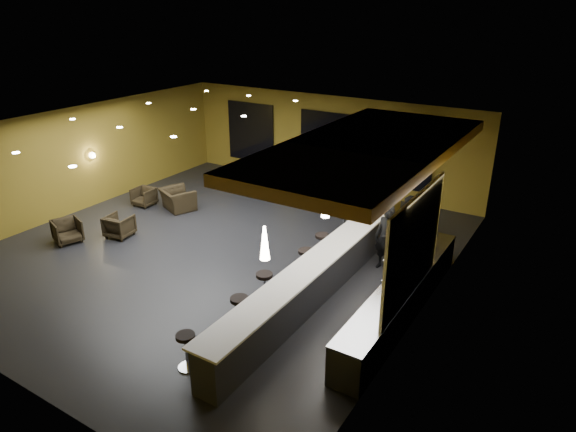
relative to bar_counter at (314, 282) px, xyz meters
The scene contains 34 objects.
floor 3.82m from the bar_counter, 164.68° to the left, with size 12.00×13.00×0.10m, color black.
ceiling 4.86m from the bar_counter, 164.68° to the left, with size 12.00×13.00×0.10m, color black.
wall_back 8.48m from the bar_counter, 115.80° to the left, with size 12.00×0.10×3.50m, color olive.
wall_left 9.83m from the bar_counter, behind, with size 0.10×13.00×3.50m, color olive.
wall_right 2.88m from the bar_counter, 22.62° to the left, with size 0.10×13.00×3.50m, color olive.
wood_soffit 3.51m from the bar_counter, 80.07° to the left, with size 3.60×8.00×0.28m, color olive.
window_left 10.39m from the bar_counter, 133.86° to the left, with size 2.20×0.06×2.40m, color black.
window_center 8.37m from the bar_counter, 116.13° to the left, with size 2.20×0.06×2.40m, color black.
window_right 7.56m from the bar_counter, 94.99° to the left, with size 2.20×0.06×2.40m, color black.
tile_backsplash 2.75m from the bar_counter, ahead, with size 0.06×3.20×2.40m, color white.
bar_counter is the anchor object (origin of this frame).
bar_top 0.52m from the bar_counter, ahead, with size 0.78×8.10×0.05m, color silver.
prep_counter 2.06m from the bar_counter, 14.04° to the left, with size 0.70×6.00×0.86m, color black.
prep_top 2.10m from the bar_counter, 14.04° to the left, with size 0.72×6.00×0.03m, color silver.
wall_shelf_lower 2.44m from the bar_counter, ahead, with size 0.30×1.50×0.03m, color silver.
wall_shelf_upper 2.67m from the bar_counter, ahead, with size 0.30×1.50×0.03m, color silver.
column 4.77m from the bar_counter, 90.00° to the left, with size 0.60×0.60×3.50m, color olive.
wall_sconce 9.73m from the bar_counter, behind, with size 0.22×0.22×0.22m, color #FFE5B2.
pendant_0 2.72m from the bar_counter, 90.00° to the right, with size 0.20×0.20×0.70m, color white.
pendant_1 1.92m from the bar_counter, 90.00° to the left, with size 0.20×0.20×0.70m, color white.
pendant_2 3.52m from the bar_counter, 90.00° to the left, with size 0.20×0.20×0.70m, color white.
staff_a 2.57m from the bar_counter, 70.45° to the left, with size 0.66×0.44×1.82m, color black.
staff_b 3.71m from the bar_counter, 72.85° to the left, with size 0.85×0.66×1.75m, color black.
staff_c 3.73m from the bar_counter, 64.51° to the left, with size 0.80×0.52×1.63m, color black.
armchair_a 7.88m from the bar_counter, behind, with size 0.75×0.77×0.70m, color black.
armchair_b 6.81m from the bar_counter, behind, with size 0.73×0.75×0.68m, color black.
armchair_c 8.43m from the bar_counter, 164.19° to the left, with size 0.68×0.70×0.64m, color black.
armchair_d 7.35m from the bar_counter, 158.80° to the left, with size 1.12×0.98×0.73m, color black.
bar_stool_0 3.57m from the bar_counter, 104.18° to the right, with size 0.40×0.40×0.78m.
bar_stool_1 2.06m from the bar_counter, 111.13° to the right, with size 0.42×0.42×0.83m.
bar_stool_2 1.17m from the bar_counter, 140.28° to the right, with size 0.41×0.41×0.82m.
bar_stool_3 1.04m from the bar_counter, 130.13° to the left, with size 0.42×0.42×0.83m.
bar_stool_4 2.06m from the bar_counter, 112.90° to the left, with size 0.41×0.41×0.80m.
bar_stool_5 3.52m from the bar_counter, 104.50° to the left, with size 0.43×0.43×0.85m.
Camera 1 is at (8.75, -10.33, 6.65)m, focal length 32.00 mm.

